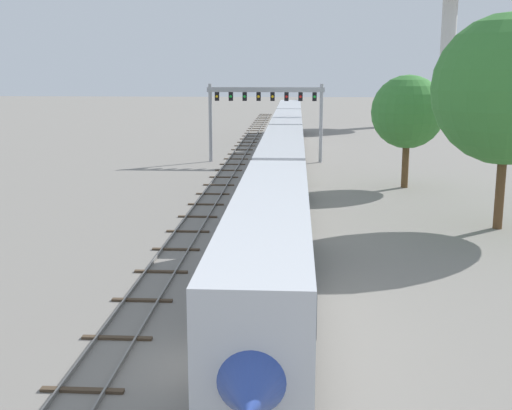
{
  "coord_description": "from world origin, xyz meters",
  "views": [
    {
      "loc": [
        2.99,
        -20.29,
        9.81
      ],
      "look_at": [
        1.0,
        12.0,
        3.0
      ],
      "focal_mm": 46.24,
      "sensor_mm": 36.0,
      "label": 1
    }
  ],
  "objects": [
    {
      "name": "ground_plane",
      "position": [
        0.0,
        0.0,
        0.0
      ],
      "size": [
        400.0,
        400.0,
        0.0
      ],
      "primitive_type": "plane",
      "color": "gray"
    },
    {
      "name": "track_main",
      "position": [
        2.0,
        60.0,
        0.07
      ],
      "size": [
        2.6,
        200.0,
        0.16
      ],
      "color": "slate",
      "rests_on": "ground"
    },
    {
      "name": "track_near",
      "position": [
        -3.5,
        40.0,
        0.07
      ],
      "size": [
        2.6,
        160.0,
        0.16
      ],
      "color": "slate",
      "rests_on": "ground"
    },
    {
      "name": "passenger_train",
      "position": [
        2.0,
        38.55,
        2.6
      ],
      "size": [
        3.04,
        89.73,
        4.8
      ],
      "color": "silver",
      "rests_on": "ground"
    },
    {
      "name": "signal_gantry",
      "position": [
        -0.25,
        48.27,
        6.01
      ],
      "size": [
        12.1,
        0.49,
        8.09
      ],
      "color": "#999BA0",
      "rests_on": "ground"
    },
    {
      "name": "trackside_tree_left",
      "position": [
        15.46,
        20.13,
        8.46
      ],
      "size": [
        8.96,
        8.96,
        12.96
      ],
      "color": "brown",
      "rests_on": "ground"
    },
    {
      "name": "trackside_tree_mid",
      "position": [
        11.95,
        34.06,
        6.2
      ],
      "size": [
        5.92,
        5.92,
        9.19
      ],
      "color": "brown",
      "rests_on": "ground"
    }
  ]
}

